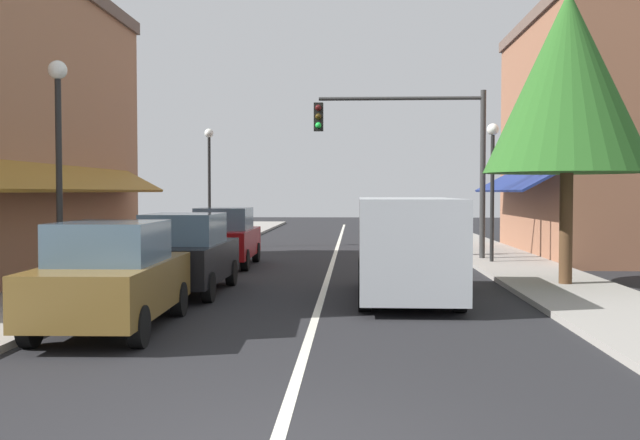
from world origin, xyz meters
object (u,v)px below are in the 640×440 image
(traffic_signal_mast_arm, at_px, (422,144))
(street_lamp_left_near, at_px, (59,142))
(van_in_lane, at_px, (406,245))
(street_lamp_left_far, at_px, (209,167))
(parked_car_nearest_left, at_px, (112,277))
(parked_car_second_left, at_px, (185,254))
(tree_right_near, at_px, (568,82))
(parked_car_third_left, at_px, (225,237))
(street_lamp_right_mid, at_px, (492,169))

(traffic_signal_mast_arm, bearing_deg, street_lamp_left_near, -128.71)
(van_in_lane, relative_size, street_lamp_left_far, 1.08)
(parked_car_nearest_left, relative_size, van_in_lane, 0.80)
(parked_car_second_left, bearing_deg, parked_car_nearest_left, -92.01)
(van_in_lane, distance_m, tree_right_near, 5.58)
(parked_car_nearest_left, xyz_separation_m, street_lamp_left_far, (-1.94, 17.75, 2.35))
(street_lamp_left_near, bearing_deg, street_lamp_left_far, 90.64)
(parked_car_third_left, xyz_separation_m, street_lamp_left_far, (-1.95, 7.47, 2.35))
(van_in_lane, xyz_separation_m, street_lamp_left_far, (-6.95, 14.08, 2.08))
(tree_right_near, bearing_deg, street_lamp_left_far, 131.44)
(traffic_signal_mast_arm, xyz_separation_m, tree_right_near, (2.74, -6.48, 0.97))
(parked_car_second_left, relative_size, street_lamp_left_far, 0.86)
(parked_car_nearest_left, height_order, tree_right_near, tree_right_near)
(street_lamp_right_mid, bearing_deg, parked_car_nearest_left, -126.62)
(parked_car_third_left, bearing_deg, parked_car_second_left, -89.40)
(van_in_lane, distance_m, traffic_signal_mast_arm, 8.85)
(parked_car_third_left, relative_size, tree_right_near, 0.60)
(tree_right_near, bearing_deg, parked_car_third_left, 151.82)
(parked_car_third_left, xyz_separation_m, street_lamp_right_mid, (8.11, 0.64, 2.08))
(street_lamp_right_mid, bearing_deg, van_in_lane, -113.20)
(street_lamp_left_near, relative_size, tree_right_near, 0.69)
(van_in_lane, relative_size, street_lamp_right_mid, 1.20)
(van_in_lane, xyz_separation_m, street_lamp_right_mid, (3.11, 7.26, 1.81))
(parked_car_nearest_left, bearing_deg, tree_right_near, 30.73)
(parked_car_third_left, relative_size, van_in_lane, 0.80)
(parked_car_second_left, height_order, traffic_signal_mast_arm, traffic_signal_mast_arm)
(parked_car_nearest_left, xyz_separation_m, parked_car_second_left, (0.18, 4.37, 0.00))
(parked_car_nearest_left, xyz_separation_m, traffic_signal_mast_arm, (6.08, 12.04, 2.91))
(parked_car_third_left, distance_m, street_lamp_left_near, 8.55)
(street_lamp_left_near, height_order, street_lamp_left_far, street_lamp_left_far)
(parked_car_nearest_left, distance_m, street_lamp_left_far, 18.01)
(traffic_signal_mast_arm, bearing_deg, street_lamp_right_mid, -28.82)
(parked_car_second_left, relative_size, van_in_lane, 0.79)
(van_in_lane, height_order, street_lamp_left_near, street_lamp_left_near)
(van_in_lane, bearing_deg, traffic_signal_mast_arm, 82.99)
(parked_car_third_left, distance_m, traffic_signal_mast_arm, 6.96)
(tree_right_near, bearing_deg, van_in_lane, -153.61)
(parked_car_nearest_left, relative_size, traffic_signal_mast_arm, 0.75)
(traffic_signal_mast_arm, bearing_deg, tree_right_near, -67.11)
(van_in_lane, bearing_deg, street_lamp_left_near, -167.86)
(parked_car_second_left, distance_m, tree_right_near, 9.55)
(parked_car_third_left, xyz_separation_m, traffic_signal_mast_arm, (6.07, 1.76, 2.91))
(traffic_signal_mast_arm, relative_size, street_lamp_left_near, 1.15)
(street_lamp_left_near, bearing_deg, street_lamp_right_mid, 41.27)
(parked_car_second_left, xyz_separation_m, street_lamp_right_mid, (7.94, 6.55, 2.08))
(traffic_signal_mast_arm, distance_m, tree_right_near, 7.10)
(van_in_lane, height_order, street_lamp_left_far, street_lamp_left_far)
(parked_car_second_left, relative_size, tree_right_near, 0.60)
(street_lamp_left_far, bearing_deg, parked_car_second_left, -80.99)
(street_lamp_left_far, bearing_deg, parked_car_third_left, -75.37)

